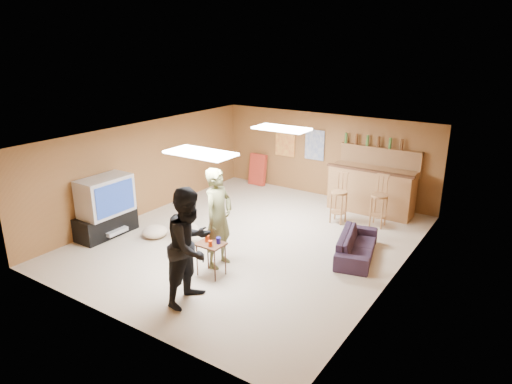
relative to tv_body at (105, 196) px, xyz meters
The scene contains 32 objects.
ground 3.18m from the tv_body, 29.51° to the left, with size 7.00×7.00×0.00m, color tan.
ceiling 3.31m from the tv_body, 29.51° to the left, with size 6.00×7.00×0.02m, color silver.
wall_back 5.66m from the tv_body, 62.08° to the left, with size 6.00×0.02×2.20m, color brown.
wall_front 3.33m from the tv_body, 37.04° to the right, with size 6.00×0.02×2.20m, color brown.
wall_left 1.55m from the tv_body, 103.13° to the left, with size 0.02×7.00×2.20m, color brown.
wall_right 5.85m from the tv_body, 14.87° to the left, with size 0.02×7.00×2.20m, color brown.
tv_stand 0.65m from the tv_body, behind, with size 0.55×1.30×0.50m, color black.
dvd_box 0.76m from the tv_body, ahead, with size 0.35×0.50×0.08m, color #B2B2B7.
tv_body is the anchor object (origin of this frame).
tv_screen 0.31m from the tv_body, ahead, with size 0.02×0.95×0.65m, color navy.
bar_counter 6.09m from the tv_body, 47.00° to the left, with size 2.00×0.60×1.10m, color brown.
bar_lip 5.91m from the tv_body, 45.34° to the left, with size 2.10×0.12×0.05m, color #3A2012.
bar_shelf 6.45m from the tv_body, 49.74° to the left, with size 2.00×0.18×0.05m, color brown.
bar_backing 6.44m from the tv_body, 49.85° to the left, with size 2.00×0.14×0.60m, color brown.
poster_left 5.19m from the tv_body, 73.70° to the left, with size 0.60×0.03×0.85m, color #BF3F26.
poster_right 5.51m from the tv_body, 64.65° to the left, with size 0.55×0.03×0.80m, color #334C99.
folding_chair_stack 4.86m from the tv_body, 82.29° to the left, with size 0.50×0.14×0.90m, color #A62D1E.
ceiling_panel_front 2.94m from the tv_body, ahead, with size 1.20×0.60×0.04m, color white.
ceiling_panel_back 3.99m from the tv_body, 45.54° to the left, with size 1.20×0.60×0.04m, color white.
person_olive 2.80m from the tv_body, ahead, with size 0.68×0.45×1.86m, color brown.
person_black 3.32m from the tv_body, 16.54° to the right, with size 0.93×0.72×1.91m, color black.
sofa 5.23m from the tv_body, 22.53° to the left, with size 1.61×0.63×0.47m, color black.
tray_table 2.98m from the tv_body, ahead, with size 0.47×0.38×0.62m, color #3A2012.
cup_red_near 2.83m from the tv_body, ahead, with size 0.08×0.08×0.11m, color red.
cup_red_far 3.00m from the tv_body, ahead, with size 0.07×0.07×0.10m, color red.
cup_blue 3.04m from the tv_body, ahead, with size 0.08×0.08×0.11m, color navy.
bar_stool_left 5.09m from the tv_body, 42.07° to the left, with size 0.39×0.39×1.24m, color brown, non-canonical shape.
bar_stool_right 5.91m from the tv_body, 38.66° to the left, with size 0.40×0.40×1.25m, color brown, non-canonical shape.
cushion_near_tv 1.80m from the tv_body, 33.41° to the left, with size 0.59×0.59×0.27m, color tan.
cushion_mid 2.10m from the tv_body, 24.41° to the left, with size 0.45×0.45×0.20m, color tan.
cushion_far 1.27m from the tv_body, 29.16° to the left, with size 0.53×0.53×0.24m, color tan.
bottle_row 6.32m from the tv_body, 51.01° to the left, with size 1.48×0.08×0.26m, color #3F7233, non-canonical shape.
Camera 1 is at (4.95, -7.25, 3.99)m, focal length 32.00 mm.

